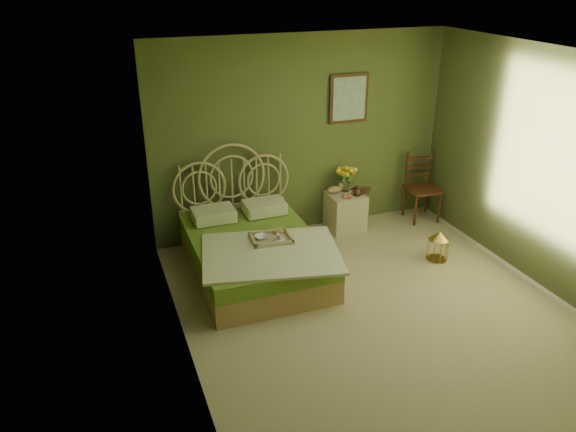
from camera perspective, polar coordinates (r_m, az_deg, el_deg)
name	(u,v)px	position (r m, az deg, el deg)	size (l,w,h in m)	color
floor	(379,312)	(6.07, 9.23, -9.63)	(4.50, 4.50, 0.00)	#C5B88E
ceiling	(399,60)	(5.11, 11.23, 15.33)	(4.50, 4.50, 0.00)	silver
wall_back	(302,136)	(7.37, 1.44, 8.11)	(4.00, 4.00, 0.00)	#515D31
wall_left	(180,230)	(4.83, -10.93, -1.39)	(4.50, 4.50, 0.00)	#515D31
wall_right	(553,174)	(6.66, 25.30, 3.91)	(4.50, 4.50, 0.00)	#515D31
wall_art	(349,98)	(7.49, 6.20, 11.79)	(0.54, 0.04, 0.64)	#3D2510
bed	(254,250)	(6.59, -3.47, -3.51)	(1.68, 2.12, 1.31)	tan
nightstand	(345,205)	(7.69, 5.84, 1.11)	(0.47, 0.47, 0.94)	beige
chair	(420,182)	(8.15, 13.30, 3.37)	(0.46, 0.46, 0.96)	#3D2510
birdcage	(438,246)	(7.14, 15.01, -2.98)	(0.25, 0.25, 0.38)	#AF8438
book_lower	(357,191)	(7.70, 7.05, 2.50)	(0.17, 0.23, 0.02)	#381E0F
book_upper	(357,190)	(7.69, 7.06, 2.65)	(0.18, 0.24, 0.02)	#472819
cereal_bowl	(261,237)	(6.36, -2.72, -2.15)	(0.15, 0.15, 0.04)	white
coffee_cup	(280,237)	(6.31, -0.86, -2.16)	(0.08, 0.08, 0.07)	white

